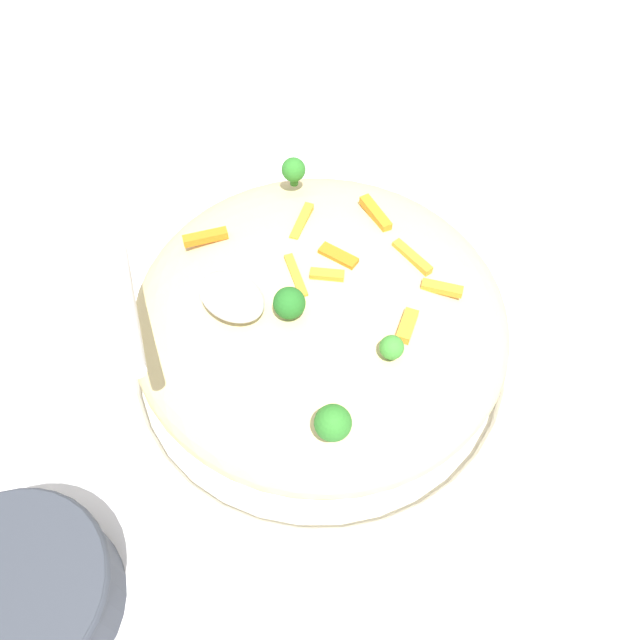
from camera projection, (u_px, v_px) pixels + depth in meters
The scene contains 18 objects.
ground_plane at pixel (320, 365), 0.62m from camera, with size 2.40×2.40×0.00m, color silver.
serving_bowl at pixel (320, 353), 0.60m from camera, with size 0.36×0.36×0.04m.
pasta_mound at pixel (320, 317), 0.55m from camera, with size 0.32×0.31×0.09m, color #DBC689.
carrot_piece_0 at pixel (375, 213), 0.56m from camera, with size 0.04×0.01×0.01m, color orange.
carrot_piece_1 at pixel (296, 276), 0.51m from camera, with size 0.04×0.01×0.01m, color orange.
carrot_piece_2 at pixel (338, 257), 0.53m from camera, with size 0.03×0.01×0.01m, color orange.
carrot_piece_3 at pixel (412, 257), 0.53m from camera, with size 0.04×0.01×0.01m, color orange.
carrot_piece_4 at pixel (407, 326), 0.49m from camera, with size 0.03×0.01×0.01m, color orange.
carrot_piece_5 at pixel (442, 288), 0.51m from camera, with size 0.03×0.01×0.01m, color orange.
carrot_piece_6 at pixel (302, 222), 0.55m from camera, with size 0.04×0.01×0.01m, color orange.
carrot_piece_7 at pixel (205, 237), 0.54m from camera, with size 0.04×0.01×0.01m, color orange.
carrot_piece_8 at pixel (325, 274), 0.51m from camera, with size 0.03×0.01×0.01m, color orange.
broccoli_floret_0 at pixel (333, 423), 0.43m from camera, with size 0.03×0.03×0.03m.
broccoli_floret_1 at pixel (392, 348), 0.47m from camera, with size 0.02×0.02×0.02m.
broccoli_floret_2 at pixel (291, 305), 0.48m from camera, with size 0.02×0.02×0.03m.
broccoli_floret_3 at pixel (294, 170), 0.57m from camera, with size 0.02×0.02×0.03m.
serving_spoon at pixel (196, 299), 0.48m from camera, with size 0.13×0.13×0.06m.
companion_bowl at pixel (17, 596), 0.47m from camera, with size 0.14×0.14×0.06m.
Camera 1 is at (-0.19, 0.24, 0.54)m, focal length 36.84 mm.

